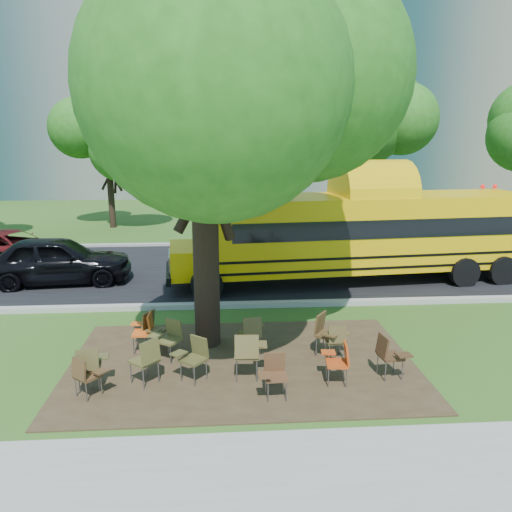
{
  "coord_description": "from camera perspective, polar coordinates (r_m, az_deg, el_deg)",
  "views": [
    {
      "loc": [
        0.62,
        -9.93,
        4.51
      ],
      "look_at": [
        1.54,
        3.31,
        1.36
      ],
      "focal_mm": 35.0,
      "sensor_mm": 36.0,
      "label": 1
    }
  ],
  "objects": [
    {
      "name": "ground",
      "position": [
        10.93,
        -7.02,
        -11.14
      ],
      "size": [
        160.0,
        160.0,
        0.0
      ],
      "primitive_type": "plane",
      "color": "#2A4916",
      "rests_on": "ground"
    },
    {
      "name": "dirt_patch",
      "position": [
        10.46,
        -1.56,
        -12.12
      ],
      "size": [
        7.0,
        4.5,
        0.03
      ],
      "primitive_type": "cube",
      "color": "#382819",
      "rests_on": "ground"
    },
    {
      "name": "asphalt_road",
      "position": [
        17.53,
        -5.88,
        -1.58
      ],
      "size": [
        80.0,
        8.0,
        0.04
      ],
      "primitive_type": "cube",
      "color": "black",
      "rests_on": "ground"
    },
    {
      "name": "kerb_near",
      "position": [
        13.69,
        -6.4,
        -5.67
      ],
      "size": [
        80.0,
        0.25,
        0.14
      ],
      "primitive_type": "cube",
      "color": "gray",
      "rests_on": "ground"
    },
    {
      "name": "kerb_far",
      "position": [
        21.51,
        -5.55,
        1.36
      ],
      "size": [
        80.0,
        0.25,
        0.14
      ],
      "primitive_type": "cube",
      "color": "gray",
      "rests_on": "ground"
    },
    {
      "name": "building_main",
      "position": [
        47.18,
        -15.5,
        20.78
      ],
      "size": [
        38.0,
        16.0,
        22.0
      ],
      "primitive_type": "cube",
      "color": "slate",
      "rests_on": "ground"
    },
    {
      "name": "building_right",
      "position": [
        53.93,
        23.37,
        20.83
      ],
      "size": [
        30.0,
        16.0,
        25.0
      ],
      "primitive_type": "cube",
      "color": "slate",
      "rests_on": "ground"
    },
    {
      "name": "bg_tree_2",
      "position": [
        26.54,
        -16.59,
        12.15
      ],
      "size": [
        4.8,
        4.8,
        6.62
      ],
      "color": "black",
      "rests_on": "ground"
    },
    {
      "name": "bg_tree_3",
      "position": [
        25.05,
        13.57,
        14.17
      ],
      "size": [
        5.6,
        5.6,
        7.84
      ],
      "color": "black",
      "rests_on": "ground"
    },
    {
      "name": "main_tree",
      "position": [
        10.53,
        -6.22,
        19.43
      ],
      "size": [
        7.09,
        7.09,
        9.2
      ],
      "color": "black",
      "rests_on": "ground"
    },
    {
      "name": "school_bus",
      "position": [
        16.2,
        12.5,
        2.69
      ],
      "size": [
        11.53,
        3.55,
        2.78
      ],
      "rotation": [
        0.0,
        0.0,
        0.1
      ],
      "color": "#DDA906",
      "rests_on": "ground"
    },
    {
      "name": "chair_0",
      "position": [
        9.71,
        -18.47,
        -11.59
      ],
      "size": [
        0.57,
        0.58,
        0.86
      ],
      "rotation": [
        0.0,
        0.0,
        0.15
      ],
      "color": "#473F1E",
      "rests_on": "ground"
    },
    {
      "name": "chair_1",
      "position": [
        9.46,
        -18.87,
        -12.57
      ],
      "size": [
        0.68,
        0.54,
        0.79
      ],
      "rotation": [
        0.0,
        0.0,
        -0.7
      ],
      "color": "#48301A",
      "rests_on": "ground"
    },
    {
      "name": "chair_2",
      "position": [
        9.63,
        -12.36,
        -11.14
      ],
      "size": [
        0.62,
        0.79,
        0.92
      ],
      "rotation": [
        0.0,
        0.0,
        0.83
      ],
      "color": "#4E4922",
      "rests_on": "ground"
    },
    {
      "name": "chair_3",
      "position": [
        9.65,
        -7.09,
        -11.08
      ],
      "size": [
        0.75,
        0.59,
        0.87
      ],
      "rotation": [
        0.0,
        0.0,
        2.45
      ],
      "color": "#45411E",
      "rests_on": "ground"
    },
    {
      "name": "chair_4",
      "position": [
        9.56,
        -0.89,
        -10.8
      ],
      "size": [
        0.65,
        0.57,
        0.97
      ],
      "rotation": [
        0.0,
        0.0,
        -0.05
      ],
      "color": "brown",
      "rests_on": "ground"
    },
    {
      "name": "chair_5",
      "position": [
        9.01,
        2.09,
        -13.04
      ],
      "size": [
        0.54,
        0.5,
        0.82
      ],
      "rotation": [
        0.0,
        0.0,
        3.19
      ],
      "color": "#51321C",
      "rests_on": "ground"
    },
    {
      "name": "chair_6",
      "position": [
        9.57,
        9.51,
        -11.49
      ],
      "size": [
        0.49,
        0.58,
        0.84
      ],
      "rotation": [
        0.0,
        0.0,
        1.47
      ],
      "color": "#AC3C12",
      "rests_on": "ground"
    },
    {
      "name": "chair_7",
      "position": [
        9.95,
        14.94,
        -10.63
      ],
      "size": [
        0.58,
        0.59,
        0.88
      ],
      "rotation": [
        0.0,
        0.0,
        -1.43
      ],
      "color": "#3E2616",
      "rests_on": "ground"
    },
    {
      "name": "chair_8",
      "position": [
        11.04,
        -12.57,
        -8.09
      ],
      "size": [
        0.51,
        0.57,
        0.87
      ],
      "rotation": [
        0.0,
        0.0,
        1.54
      ],
      "color": "#CE5016",
      "rests_on": "ground"
    },
    {
      "name": "chair_9",
      "position": [
        10.58,
        -9.87,
        -8.93
      ],
      "size": [
        0.73,
        0.58,
        0.87
      ],
      "rotation": [
        0.0,
        0.0,
        2.55
      ],
      "color": "brown",
      "rests_on": "ground"
    },
    {
      "name": "chair_10",
      "position": [
        11.11,
        -11.76,
        -7.94
      ],
      "size": [
        0.57,
        0.72,
        0.86
      ],
      "rotation": [
        0.0,
        0.0,
        -2.1
      ],
      "color": "#4D4521",
      "rests_on": "ground"
    },
    {
      "name": "chair_11",
      "position": [
        10.66,
        -0.5,
        -8.52
      ],
      "size": [
        0.59,
        0.63,
        0.87
      ],
      "rotation": [
        0.0,
        0.0,
        0.25
      ],
      "color": "#4F4822",
      "rests_on": "ground"
    },
    {
      "name": "chair_12",
      "position": [
        10.68,
        7.93,
        -8.43
      ],
      "size": [
        0.62,
        0.79,
        0.93
      ],
      "rotation": [
        0.0,
        0.0,
        4.09
      ],
      "color": "#483319",
      "rests_on": "ground"
    },
    {
      "name": "chair_13",
      "position": [
        10.55,
        9.24,
        -9.22
      ],
      "size": [
        0.52,
        0.49,
        0.8
      ],
      "rotation": [
        0.0,
        0.0,
        0.04
      ],
      "color": "#4A4020",
      "rests_on": "ground"
    },
    {
      "name": "black_car",
      "position": [
        16.87,
        -21.77,
        -0.44
      ],
      "size": [
        4.67,
        2.25,
        1.54
      ],
      "primitive_type": "imported",
      "rotation": [
        0.0,
        0.0,
        1.67
      ],
      "color": "black",
      "rests_on": "ground"
    },
    {
      "name": "bg_car_red",
      "position": [
        20.39,
        -26.12,
        0.9
      ],
      "size": [
        4.72,
        3.17,
        1.2
      ],
      "primitive_type": "imported",
      "rotation": [
        0.0,
        0.0,
        1.28
      ],
      "color": "#510D0F",
      "rests_on": "ground"
    }
  ]
}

